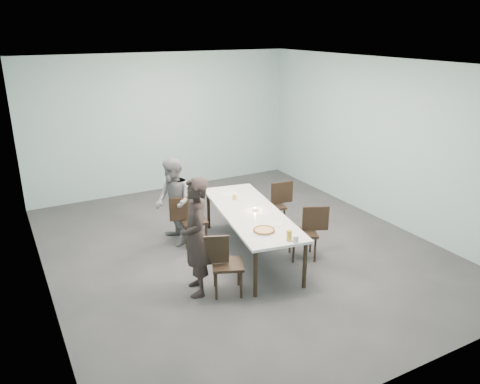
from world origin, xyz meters
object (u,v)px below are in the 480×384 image
pizza (264,230)px  tealight (255,209)px  side_plate (277,224)px  chair_near_left (222,260)px  chair_far_left (189,217)px  chair_near_right (308,228)px  table (251,215)px  beer_glass (289,235)px  amber_tumbler (235,197)px  water_tumbler (296,239)px  diner_near (196,237)px  chair_far_right (276,202)px  diner_far (173,202)px

pizza → tealight: bearing=69.0°
side_plate → pizza: bearing=-155.1°
chair_near_left → chair_far_left: 1.64m
pizza → tealight: size_ratio=6.07×
chair_near_right → side_plate: bearing=32.6°
table → side_plate: 0.63m
beer_glass → tealight: 1.18m
chair_near_left → pizza: size_ratio=2.56×
chair_near_right → amber_tumbler: 1.36m
water_tumbler → table: bearing=89.5°
chair_far_left → diner_near: bearing=-98.5°
chair_near_left → amber_tumbler: (0.95, 1.42, 0.29)m
side_plate → amber_tumbler: 1.22m
chair_near_left → chair_near_right: 1.70m
chair_far_right → diner_near: bearing=40.5°
chair_near_right → tealight: size_ratio=15.54×
table → chair_far_left: size_ratio=3.12×
chair_far_right → water_tumbler: (-0.95, -1.96, 0.29)m
chair_near_left → side_plate: (1.02, 0.21, 0.25)m
chair_far_left → diner_far: (-0.19, 0.19, 0.24)m
diner_near → tealight: 1.44m
chair_near_left → chair_near_right: bearing=32.2°
chair_far_left → pizza: (0.52, -1.56, 0.27)m
chair_near_left → chair_near_right: same height
chair_far_right → amber_tumbler: size_ratio=10.88×
beer_glass → water_tumbler: (0.05, -0.08, -0.03)m
chair_far_right → tealight: bearing=48.1°
diner_far → pizza: (0.71, -1.75, 0.02)m
chair_far_right → pizza: chair_far_right is taller
pizza → side_plate: (0.30, 0.14, -0.01)m
chair_near_left → pizza: 0.76m
pizza → side_plate: size_ratio=1.89×
table → tealight: tealight is taller
amber_tumbler → tealight: bearing=-84.8°
amber_tumbler → side_plate: bearing=-86.8°
tealight → amber_tumbler: 0.60m
beer_glass → tealight: beer_glass is taller
diner_far → tealight: size_ratio=26.59×
chair_near_right → water_tumbler: chair_near_right is taller
chair_far_left → diner_far: diner_far is taller
table → beer_glass: 1.18m
pizza → amber_tumbler: amber_tumbler is taller
chair_near_right → water_tumbler: bearing=68.4°
chair_near_left → side_plate: chair_near_left is taller
diner_near → water_tumbler: bearing=75.5°
side_plate → diner_far: bearing=122.2°
amber_tumbler → chair_near_right: bearing=-57.1°
amber_tumbler → pizza: bearing=-99.9°
chair_far_left → tealight: chair_far_left is taller
pizza → chair_far_right: bearing=51.9°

